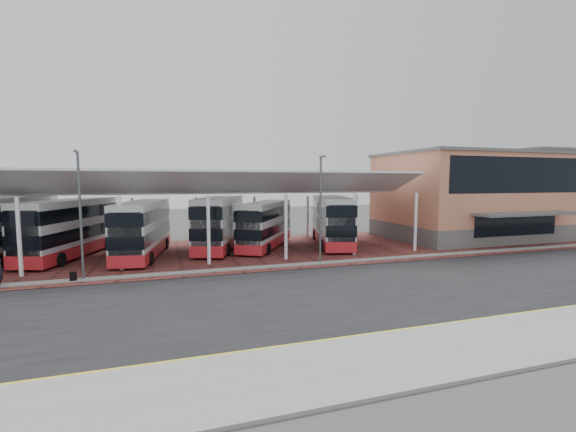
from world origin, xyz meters
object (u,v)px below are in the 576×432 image
(terminal, at_px, (470,195))
(bus_3, at_px, (220,223))
(bus_0, at_px, (7,229))
(bus_1, at_px, (70,228))
(bus_4, at_px, (266,225))
(bus_5, at_px, (332,221))
(pedestrian, at_px, (0,273))
(bus_2, at_px, (143,229))

(terminal, xyz_separation_m, bus_3, (-27.22, 1.29, -2.25))
(bus_0, height_order, bus_1, bus_0)
(bus_4, bearing_deg, bus_1, -150.93)
(bus_5, bearing_deg, pedestrian, -146.20)
(bus_2, xyz_separation_m, pedestrian, (-7.53, -7.30, -1.39))
(bus_1, bearing_deg, bus_3, 19.51)
(bus_1, bearing_deg, terminal, 16.60)
(bus_4, bearing_deg, terminal, 29.67)
(bus_2, bearing_deg, bus_0, -178.90)
(pedestrian, bearing_deg, terminal, -96.39)
(bus_3, relative_size, bus_5, 1.01)
(bus_4, bearing_deg, pedestrian, -124.39)
(terminal, relative_size, bus_4, 1.83)
(bus_3, xyz_separation_m, bus_4, (4.10, -0.82, -0.24))
(bus_1, distance_m, bus_3, 12.22)
(bus_2, bearing_deg, bus_1, 174.03)
(bus_3, distance_m, bus_5, 10.68)
(bus_0, xyz_separation_m, bus_3, (16.54, 0.40, -0.12))
(bus_1, height_order, bus_3, bus_3)
(terminal, height_order, bus_0, terminal)
(bus_0, distance_m, bus_2, 10.11)
(bus_1, xyz_separation_m, bus_4, (16.31, -0.50, -0.22))
(bus_3, bearing_deg, bus_4, 7.71)
(bus_5, bearing_deg, bus_2, -161.86)
(bus_1, xyz_separation_m, bus_5, (22.82, -0.92, -0.01))
(bus_0, bearing_deg, pedestrian, -65.31)
(bus_0, bearing_deg, bus_1, 10.11)
(bus_5, height_order, pedestrian, bus_5)
(bus_2, height_order, bus_4, bus_2)
(bus_3, xyz_separation_m, bus_5, (10.61, -1.24, -0.03))
(bus_3, height_order, bus_5, bus_3)
(bus_2, relative_size, bus_4, 1.11)
(bus_2, xyz_separation_m, bus_5, (17.16, 0.67, 0.09))
(terminal, xyz_separation_m, bus_0, (-43.76, 0.89, -2.13))
(bus_1, relative_size, bus_5, 1.00)
(bus_0, height_order, bus_2, bus_0)
(bus_5, bearing_deg, terminal, 15.74)
(terminal, height_order, bus_4, terminal)
(bus_4, height_order, bus_5, bus_5)
(bus_2, xyz_separation_m, bus_4, (10.65, 1.09, -0.13))
(bus_1, distance_m, bus_2, 5.88)
(bus_5, bearing_deg, bus_3, -170.76)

